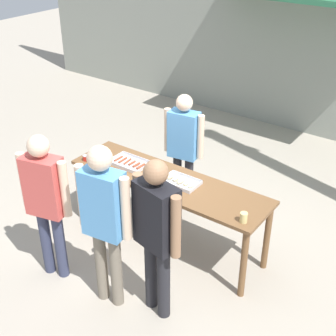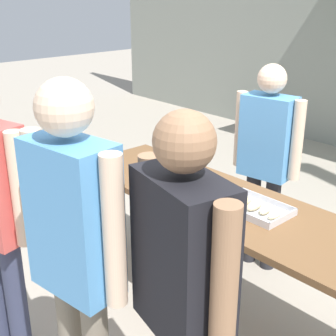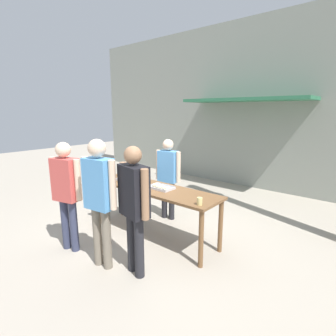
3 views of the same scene
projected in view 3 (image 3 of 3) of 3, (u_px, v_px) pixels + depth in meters
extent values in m
plane|color=#A39989|center=(154.00, 235.00, 4.57)|extent=(24.00, 24.00, 0.00)
cube|color=gray|center=(254.00, 106.00, 7.08)|extent=(12.00, 0.12, 4.50)
cube|color=#2D704C|center=(245.00, 100.00, 6.64)|extent=(3.20, 1.00, 0.08)
cube|color=brown|center=(153.00, 188.00, 4.39)|extent=(2.41, 0.67, 0.04)
cylinder|color=brown|center=(100.00, 202.00, 5.00)|extent=(0.07, 0.07, 0.84)
cylinder|color=brown|center=(201.00, 239.00, 3.56)|extent=(0.07, 0.07, 0.84)
cylinder|color=brown|center=(122.00, 195.00, 5.40)|extent=(0.07, 0.07, 0.84)
cylinder|color=brown|center=(220.00, 226.00, 3.97)|extent=(0.07, 0.07, 0.84)
cube|color=silver|center=(130.00, 181.00, 4.77)|extent=(0.45, 0.30, 0.01)
cube|color=silver|center=(124.00, 181.00, 4.65)|extent=(0.45, 0.01, 0.03)
cube|color=silver|center=(136.00, 178.00, 4.87)|extent=(0.45, 0.01, 0.03)
cube|color=silver|center=(122.00, 178.00, 4.90)|extent=(0.01, 0.30, 0.03)
cube|color=silver|center=(139.00, 182.00, 4.62)|extent=(0.01, 0.30, 0.03)
cylinder|color=brown|center=(124.00, 178.00, 4.87)|extent=(0.03, 0.14, 0.02)
cylinder|color=brown|center=(127.00, 179.00, 4.83)|extent=(0.03, 0.15, 0.02)
cylinder|color=brown|center=(129.00, 179.00, 4.79)|extent=(0.04, 0.15, 0.02)
cylinder|color=brown|center=(132.00, 180.00, 4.75)|extent=(0.03, 0.12, 0.02)
cylinder|color=brown|center=(135.00, 181.00, 4.69)|extent=(0.03, 0.12, 0.03)
cylinder|color=brown|center=(137.00, 181.00, 4.65)|extent=(0.03, 0.14, 0.03)
cube|color=silver|center=(161.00, 188.00, 4.30)|extent=(0.41, 0.27, 0.01)
cube|color=silver|center=(156.00, 189.00, 4.19)|extent=(0.41, 0.01, 0.03)
cube|color=silver|center=(166.00, 185.00, 4.39)|extent=(0.41, 0.01, 0.03)
cube|color=silver|center=(152.00, 185.00, 4.42)|extent=(0.01, 0.27, 0.03)
cube|color=silver|center=(171.00, 189.00, 4.17)|extent=(0.01, 0.27, 0.03)
ellipsoid|color=beige|center=(155.00, 185.00, 4.39)|extent=(0.06, 0.10, 0.05)
ellipsoid|color=beige|center=(158.00, 186.00, 4.34)|extent=(0.06, 0.10, 0.05)
ellipsoid|color=beige|center=(161.00, 187.00, 4.29)|extent=(0.07, 0.12, 0.05)
ellipsoid|color=beige|center=(165.00, 188.00, 4.25)|extent=(0.07, 0.11, 0.04)
ellipsoid|color=beige|center=(168.00, 189.00, 4.19)|extent=(0.06, 0.10, 0.04)
cylinder|color=#B22319|center=(103.00, 177.00, 4.88)|extent=(0.06, 0.06, 0.06)
cylinder|color=#B2B2B7|center=(103.00, 176.00, 4.88)|extent=(0.06, 0.06, 0.01)
cylinder|color=#567A38|center=(106.00, 178.00, 4.82)|extent=(0.06, 0.06, 0.06)
cylinder|color=#B2B2B7|center=(106.00, 177.00, 4.81)|extent=(0.06, 0.06, 0.01)
cylinder|color=#DBC67A|center=(200.00, 201.00, 3.54)|extent=(0.08, 0.08, 0.11)
cylinder|color=#232328|center=(164.00, 199.00, 5.27)|extent=(0.11, 0.11, 0.77)
cylinder|color=#232328|center=(172.00, 201.00, 5.19)|extent=(0.11, 0.11, 0.77)
cube|color=#5193D1|center=(168.00, 166.00, 5.08)|extent=(0.40, 0.26, 0.61)
sphere|color=beige|center=(168.00, 145.00, 4.99)|extent=(0.21, 0.21, 0.21)
cylinder|color=beige|center=(158.00, 164.00, 5.19)|extent=(0.08, 0.08, 0.58)
cylinder|color=beige|center=(178.00, 167.00, 4.96)|extent=(0.08, 0.08, 0.58)
cylinder|color=#333851|center=(74.00, 226.00, 4.00)|extent=(0.12, 0.12, 0.81)
cylinder|color=#333851|center=(65.00, 224.00, 4.08)|extent=(0.12, 0.12, 0.81)
cube|color=#C64C47|center=(66.00, 180.00, 3.88)|extent=(0.44, 0.31, 0.64)
sphere|color=beige|center=(63.00, 150.00, 3.79)|extent=(0.22, 0.22, 0.22)
cylinder|color=beige|center=(78.00, 180.00, 3.78)|extent=(0.09, 0.09, 0.61)
cylinder|color=beige|center=(54.00, 177.00, 3.98)|extent=(0.09, 0.09, 0.61)
cylinder|color=#232328|center=(139.00, 248.00, 3.36)|extent=(0.13, 0.13, 0.82)
cylinder|color=#232328|center=(132.00, 242.00, 3.51)|extent=(0.13, 0.13, 0.82)
cube|color=black|center=(134.00, 191.00, 3.28)|extent=(0.46, 0.31, 0.65)
sphere|color=#936B4C|center=(133.00, 155.00, 3.18)|extent=(0.22, 0.22, 0.22)
cylinder|color=#936B4C|center=(145.00, 195.00, 3.08)|extent=(0.09, 0.09, 0.62)
cylinder|color=#936B4C|center=(124.00, 185.00, 3.47)|extent=(0.09, 0.09, 0.62)
cylinder|color=#756B5B|center=(107.00, 239.00, 3.55)|extent=(0.12, 0.12, 0.86)
cylinder|color=#756B5B|center=(97.00, 236.00, 3.64)|extent=(0.12, 0.12, 0.86)
cube|color=#5193D1|center=(99.00, 184.00, 3.43)|extent=(0.42, 0.27, 0.68)
sphere|color=beige|center=(97.00, 148.00, 3.33)|extent=(0.23, 0.23, 0.23)
cylinder|color=beige|center=(113.00, 185.00, 3.30)|extent=(0.09, 0.09, 0.64)
cylinder|color=beige|center=(86.00, 180.00, 3.55)|extent=(0.09, 0.09, 0.64)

